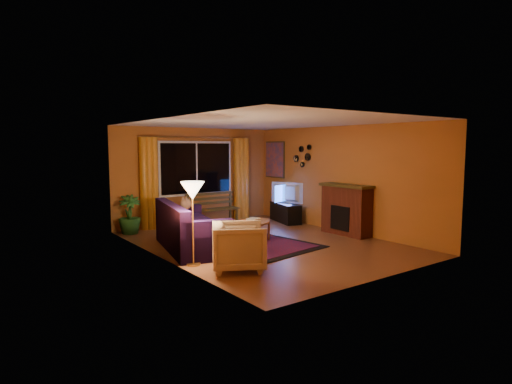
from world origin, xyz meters
TOP-DOWN VIEW (x-y plane):
  - floor at (0.00, 0.00)m, footprint 4.50×6.00m
  - ceiling at (0.00, 0.00)m, footprint 4.50×6.00m
  - wall_back at (0.00, 3.01)m, footprint 4.50×0.02m
  - wall_left at (-2.26, 0.00)m, footprint 0.02×6.00m
  - wall_right at (2.26, 0.00)m, footprint 0.02×6.00m
  - window at (0.00, 2.94)m, footprint 2.00×0.02m
  - curtain_rod at (0.00, 2.90)m, footprint 3.20×0.03m
  - curtain_left at (-1.35, 2.88)m, footprint 0.36×0.36m
  - curtain_right at (1.35, 2.88)m, footprint 0.36×0.36m
  - bench at (0.14, 2.37)m, footprint 1.39×0.42m
  - potted_plant at (-1.94, 2.60)m, footprint 0.57×0.57m
  - sofa at (-1.48, 0.42)m, footprint 1.44×2.42m
  - dog at (-1.43, 0.93)m, footprint 0.45×0.51m
  - armchair at (-1.52, -1.32)m, footprint 1.08×1.10m
  - floor_lamp at (-2.00, -0.64)m, footprint 0.28×0.28m
  - rug at (-0.34, 0.35)m, footprint 2.41×3.38m
  - coffee_table at (-0.24, 0.18)m, footprint 1.59×1.59m
  - tv_console at (2.00, 1.71)m, footprint 0.72×1.28m
  - television at (2.00, 1.71)m, footprint 0.44×0.95m
  - fireplace at (2.05, -0.40)m, footprint 0.40×1.20m
  - mirror_cluster at (2.21, 1.30)m, footprint 0.06×0.60m
  - painting at (2.22, 2.45)m, footprint 0.04×0.76m

SIDE VIEW (x-z plane):
  - floor at x=0.00m, z-range -0.02..0.00m
  - rug at x=-0.34m, z-range 0.00..0.02m
  - bench at x=0.14m, z-range 0.00..0.41m
  - coffee_table at x=-0.24m, z-range 0.00..0.44m
  - tv_console at x=2.00m, z-range 0.00..0.51m
  - armchair at x=-1.52m, z-range 0.00..0.85m
  - potted_plant at x=-1.94m, z-range 0.00..0.90m
  - sofa at x=-1.48m, z-range 0.00..0.92m
  - fireplace at x=2.05m, z-range 0.00..1.10m
  - dog at x=-1.43m, z-range 0.45..0.91m
  - floor_lamp at x=-2.00m, z-range 0.00..1.42m
  - television at x=2.00m, z-range 0.51..1.06m
  - curtain_left at x=-1.35m, z-range 0.00..2.24m
  - curtain_right at x=1.35m, z-range 0.00..2.24m
  - wall_back at x=0.00m, z-range 0.00..2.50m
  - wall_left at x=-2.26m, z-range 0.00..2.50m
  - wall_right at x=2.26m, z-range 0.00..2.50m
  - window at x=0.00m, z-range 0.80..2.10m
  - painting at x=2.22m, z-range 1.17..2.13m
  - mirror_cluster at x=2.21m, z-range 1.52..2.08m
  - curtain_rod at x=0.00m, z-range 2.23..2.27m
  - ceiling at x=0.00m, z-range 2.50..2.52m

